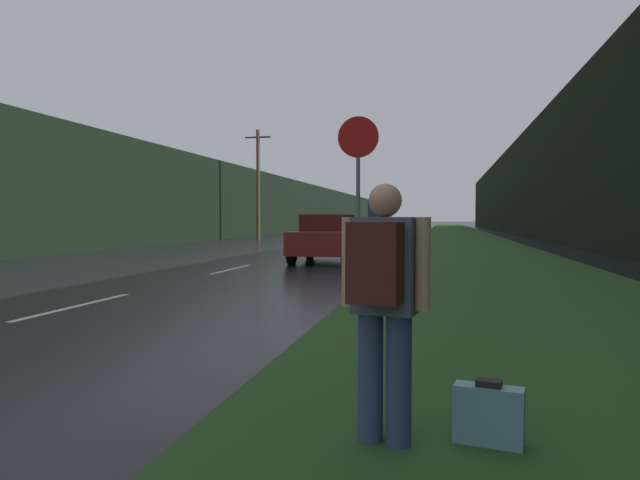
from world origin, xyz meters
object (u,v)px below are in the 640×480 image
Objects in this scene: stop_sign at (358,188)px; delivery_truck at (381,215)px; car_passing_far at (390,228)px; hitchhiker_with_backpack at (383,297)px; car_passing_near at (327,238)px; suitcase at (489,416)px.

stop_sign is 0.42× the size of delivery_truck.
car_passing_far is 0.59× the size of delivery_truck.
car_passing_near is at bearing 114.23° from hitchhiker_with_backpack.
car_passing_near is 22.55m from car_passing_far.
suitcase is (0.65, 0.15, -0.75)m from hitchhiker_with_backpack.
car_passing_near is (-3.41, 14.93, -0.17)m from hitchhiker_with_backpack.
car_passing_far is (-2.34, 31.31, -1.21)m from stop_sign.
stop_sign is 7.14× the size of suitcase.
stop_sign is at bearing 117.32° from suitcase.
car_passing_near reaches higher than car_passing_far.
car_passing_far is (0.00, 22.55, -0.04)m from car_passing_near.
delivery_truck is (-6.56, 64.53, -0.05)m from stop_sign.
car_passing_near is (-2.34, 8.75, -1.17)m from stop_sign.
hitchhiker_with_backpack is 3.71× the size of suitcase.
car_passing_near is at bearing -85.67° from delivery_truck.
suitcase is at bearing -83.31° from delivery_truck.
car_passing_near is (-4.06, 14.78, 0.59)m from suitcase.
car_passing_far is at bearing 106.57° from hitchhiker_with_backpack.
car_passing_near is at bearing 116.73° from suitcase.
stop_sign reaches higher than suitcase.
car_passing_near is 55.95m from delivery_truck.
hitchhiker_with_backpack is 0.41× the size of car_passing_near.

